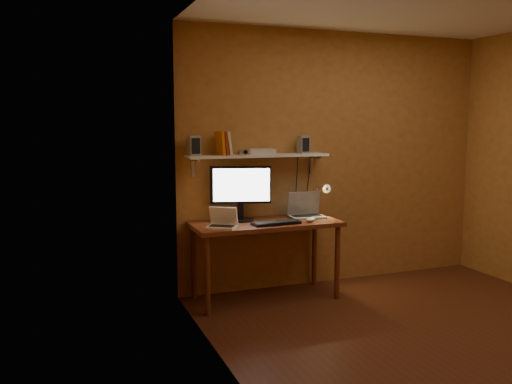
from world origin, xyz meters
name	(u,v)px	position (x,y,z in m)	size (l,w,h in m)	color
room	(438,172)	(0.00, 0.00, 1.30)	(3.44, 3.24, 2.64)	#4F2714
desk	(266,231)	(-0.92, 1.28, 0.66)	(1.40, 0.60, 0.75)	brown
wall_shelf	(258,156)	(-0.92, 1.47, 1.36)	(1.40, 0.25, 0.21)	silver
monitor	(240,190)	(-1.12, 1.42, 1.04)	(0.57, 0.30, 0.52)	black
laptop	(305,210)	(-0.46, 1.38, 0.82)	(0.35, 0.27, 0.25)	gray
netbook	(222,222)	(-1.38, 1.15, 0.80)	(0.31, 0.30, 0.19)	white
keyboard	(276,223)	(-0.87, 1.13, 0.76)	(0.45, 0.15, 0.02)	black
mouse	(311,220)	(-0.52, 1.13, 0.77)	(0.11, 0.07, 0.04)	white
desk_lamp	(322,195)	(-0.26, 1.41, 0.96)	(0.09, 0.23, 0.38)	silver
speaker_left	(194,146)	(-1.55, 1.48, 1.47)	(0.10, 0.10, 0.18)	gray
speaker_right	(303,145)	(-0.44, 1.48, 1.46)	(0.10, 0.10, 0.17)	gray
books	(223,143)	(-1.27, 1.48, 1.49)	(0.14, 0.16, 0.22)	#C96709
shelf_camera	(245,152)	(-1.08, 1.40, 1.41)	(0.10, 0.05, 0.06)	silver
router	(258,152)	(-0.92, 1.48, 1.40)	(0.31, 0.21, 0.05)	white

